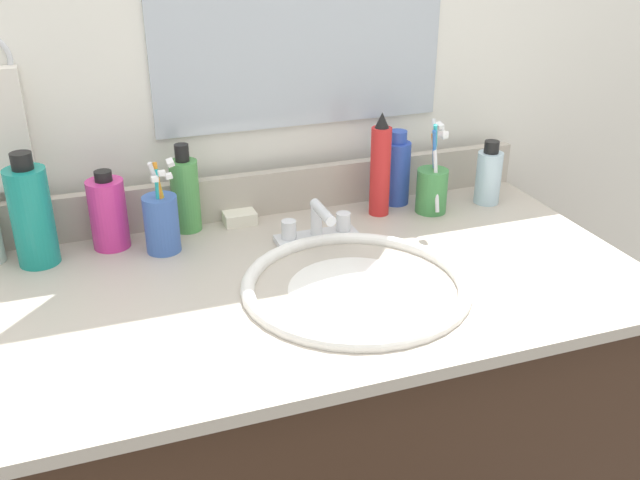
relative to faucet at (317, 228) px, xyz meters
The scene contains 15 objects.
vanity_cabinet 0.47m from the faucet, 114.45° to the right, with size 1.11×0.57×0.79m, color #382316.
countertop 0.15m from the faucet, 114.45° to the right, with size 1.16×0.62×0.02m, color #B2A899.
backsplash 0.18m from the faucet, 110.53° to the left, with size 1.16×0.02×0.09m, color #B2A899.
back_wall 0.30m from the faucet, 105.22° to the left, with size 2.26×0.04×1.30m, color white.
sink_basin 0.20m from the faucet, 90.00° to the right, with size 0.39×0.39×0.11m.
faucet is the anchor object (origin of this frame).
bottle_toner_green 0.27m from the faucet, 148.33° to the left, with size 0.05×0.05×0.18m.
bottle_spray_red 0.20m from the faucet, 26.94° to the left, with size 0.04×0.04×0.22m.
bottle_gel_clear 0.41m from the faucet, ahead, with size 0.05×0.05×0.14m.
bottle_mouthwash_teal 0.51m from the faucet, behind, with size 0.07×0.07×0.21m.
bottle_soap_pink 0.39m from the faucet, 163.69° to the left, with size 0.07×0.07×0.15m.
bottle_shampoo_blue 0.26m from the faucet, 29.57° to the left, with size 0.06×0.06×0.16m.
cup_green 0.28m from the faucet, 11.98° to the left, with size 0.07×0.09×0.20m.
cup_blue_plastic 0.29m from the faucet, 168.59° to the left, with size 0.07×0.07×0.18m.
soap_bar 0.18m from the faucet, 132.44° to the left, with size 0.06×0.04×0.02m, color white.
Camera 1 is at (-0.35, -1.03, 1.40)m, focal length 40.16 mm.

